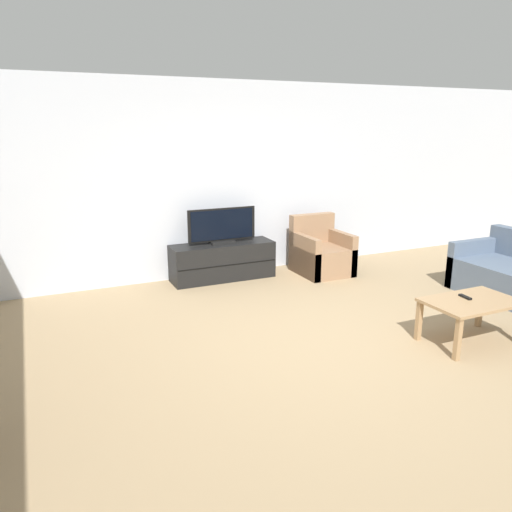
# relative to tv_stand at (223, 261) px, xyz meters

# --- Properties ---
(ground_plane) EXTENTS (24.00, 24.00, 0.00)m
(ground_plane) POSITION_rel_tv_stand_xyz_m (0.10, -2.58, -0.26)
(ground_plane) COLOR #9E8460
(wall_back) EXTENTS (12.00, 0.06, 2.70)m
(wall_back) POSITION_rel_tv_stand_xyz_m (0.10, 0.29, 1.09)
(wall_back) COLOR silver
(wall_back) RESTS_ON ground
(tv_stand) EXTENTS (1.44, 0.45, 0.51)m
(tv_stand) POSITION_rel_tv_stand_xyz_m (0.00, 0.00, 0.00)
(tv_stand) COLOR black
(tv_stand) RESTS_ON ground
(tv) EXTENTS (0.97, 0.18, 0.49)m
(tv) POSITION_rel_tv_stand_xyz_m (0.00, -0.00, 0.48)
(tv) COLOR black
(tv) RESTS_ON tv_stand
(armchair) EXTENTS (0.70, 0.76, 0.83)m
(armchair) POSITION_rel_tv_stand_xyz_m (1.41, -0.31, 0.02)
(armchair) COLOR #937051
(armchair) RESTS_ON ground
(coffee_table) EXTENTS (0.92, 0.58, 0.44)m
(coffee_table) POSITION_rel_tv_stand_xyz_m (1.46, -3.00, 0.12)
(coffee_table) COLOR #A37F56
(coffee_table) RESTS_ON ground
(remote) EXTENTS (0.06, 0.15, 0.02)m
(remote) POSITION_rel_tv_stand_xyz_m (1.45, -2.92, 0.19)
(remote) COLOR black
(remote) RESTS_ON coffee_table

